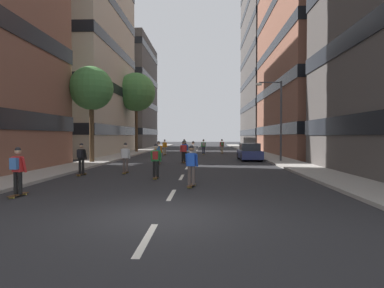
# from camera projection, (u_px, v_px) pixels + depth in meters

# --- Properties ---
(ground_plane) EXTENTS (162.95, 162.95, 0.00)m
(ground_plane) POSITION_uv_depth(u_px,v_px,m) (194.00, 155.00, 35.80)
(ground_plane) COLOR #28282B
(sidewalk_left) EXTENTS (2.56, 74.69, 0.14)m
(sidewalk_left) POSITION_uv_depth(u_px,v_px,m) (133.00, 153.00, 39.51)
(sidewalk_left) COLOR #9E9991
(sidewalk_left) RESTS_ON ground_plane
(sidewalk_right) EXTENTS (2.56, 74.69, 0.14)m
(sidewalk_right) POSITION_uv_depth(u_px,v_px,m) (258.00, 153.00, 38.88)
(sidewalk_right) COLOR #9E9991
(sidewalk_right) RESTS_ON ground_plane
(lane_markings) EXTENTS (0.16, 62.20, 0.01)m
(lane_markings) POSITION_uv_depth(u_px,v_px,m) (194.00, 155.00, 36.64)
(lane_markings) COLOR silver
(lane_markings) RESTS_ON ground_plane
(building_left_mid) EXTENTS (16.01, 17.02, 28.26)m
(building_left_mid) POSITION_uv_depth(u_px,v_px,m) (52.00, 34.00, 37.62)
(building_left_mid) COLOR #B2A893
(building_left_mid) RESTS_ON ground_plane
(building_left_far) EXTENTS (16.01, 16.29, 19.70)m
(building_left_far) POSITION_uv_depth(u_px,v_px,m) (109.00, 95.00, 59.82)
(building_left_far) COLOR #4C4744
(building_left_far) RESTS_ON ground_plane
(building_right_mid) EXTENTS (16.01, 20.79, 28.61)m
(building_right_mid) POSITION_uv_depth(u_px,v_px,m) (342.00, 29.00, 36.23)
(building_right_mid) COLOR brown
(building_right_mid) RESTS_ON ground_plane
(building_right_far) EXTENTS (16.01, 21.00, 32.56)m
(building_right_far) POSITION_uv_depth(u_px,v_px,m) (290.00, 59.00, 58.27)
(building_right_far) COLOR #4C4744
(building_right_far) RESTS_ON ground_plane
(parked_car_near) EXTENTS (1.82, 4.40, 1.52)m
(parked_car_near) POSITION_uv_depth(u_px,v_px,m) (249.00, 152.00, 28.34)
(parked_car_near) COLOR navy
(parked_car_near) RESTS_ON ground_plane
(street_tree_near) EXTENTS (3.40, 3.40, 7.47)m
(street_tree_near) POSITION_uv_depth(u_px,v_px,m) (91.00, 89.00, 24.85)
(street_tree_near) COLOR #4C3823
(street_tree_near) RESTS_ON sidewalk_left
(street_tree_mid) EXTENTS (4.95, 4.95, 10.19)m
(street_tree_mid) POSITION_uv_depth(u_px,v_px,m) (136.00, 92.00, 41.04)
(street_tree_mid) COLOR #4C3823
(street_tree_mid) RESTS_ON sidewalk_left
(streetlamp_right) EXTENTS (2.13, 0.30, 6.50)m
(streetlamp_right) POSITION_uv_depth(u_px,v_px,m) (277.00, 112.00, 25.86)
(streetlamp_right) COLOR #3F3F44
(streetlamp_right) RESTS_ON sidewalk_right
(skater_0) EXTENTS (0.55, 0.92, 1.78)m
(skater_0) POSITION_uv_depth(u_px,v_px,m) (81.00, 157.00, 17.35)
(skater_0) COLOR brown
(skater_0) RESTS_ON ground_plane
(skater_1) EXTENTS (0.57, 0.92, 1.78)m
(skater_1) POSITION_uv_depth(u_px,v_px,m) (184.00, 151.00, 25.51)
(skater_1) COLOR brown
(skater_1) RESTS_ON ground_plane
(skater_2) EXTENTS (0.57, 0.92, 1.78)m
(skater_2) POSITION_uv_depth(u_px,v_px,m) (191.00, 164.00, 13.45)
(skater_2) COLOR brown
(skater_2) RESTS_ON ground_plane
(skater_3) EXTENTS (0.55, 0.92, 1.78)m
(skater_3) POSITION_uv_depth(u_px,v_px,m) (204.00, 146.00, 37.21)
(skater_3) COLOR brown
(skater_3) RESTS_ON ground_plane
(skater_4) EXTENTS (0.56, 0.92, 1.78)m
(skater_4) POSITION_uv_depth(u_px,v_px,m) (184.00, 145.00, 39.28)
(skater_4) COLOR brown
(skater_4) RESTS_ON ground_plane
(skater_5) EXTENTS (0.54, 0.91, 1.78)m
(skater_5) POSITION_uv_depth(u_px,v_px,m) (125.00, 156.00, 18.30)
(skater_5) COLOR brown
(skater_5) RESTS_ON ground_plane
(skater_6) EXTENTS (0.53, 0.90, 1.78)m
(skater_6) POSITION_uv_depth(u_px,v_px,m) (185.00, 149.00, 27.88)
(skater_6) COLOR brown
(skater_6) RESTS_ON ground_plane
(skater_7) EXTENTS (0.55, 0.92, 1.78)m
(skater_7) POSITION_uv_depth(u_px,v_px,m) (222.00, 145.00, 39.09)
(skater_7) COLOR brown
(skater_7) RESTS_ON ground_plane
(skater_8) EXTENTS (0.55, 0.92, 1.78)m
(skater_8) POSITION_uv_depth(u_px,v_px,m) (193.00, 151.00, 23.95)
(skater_8) COLOR brown
(skater_8) RESTS_ON ground_plane
(skater_9) EXTENTS (0.53, 0.90, 1.78)m
(skater_9) POSITION_uv_depth(u_px,v_px,m) (156.00, 159.00, 16.06)
(skater_9) COLOR brown
(skater_9) RESTS_ON ground_plane
(skater_10) EXTENTS (0.53, 0.90, 1.78)m
(skater_10) POSITION_uv_depth(u_px,v_px,m) (159.00, 151.00, 24.17)
(skater_10) COLOR brown
(skater_10) RESTS_ON ground_plane
(skater_11) EXTENTS (0.55, 0.92, 1.78)m
(skater_11) POSITION_uv_depth(u_px,v_px,m) (17.00, 168.00, 11.26)
(skater_11) COLOR brown
(skater_11) RESTS_ON ground_plane
(skater_12) EXTENTS (0.56, 0.92, 1.78)m
(skater_12) POSITION_uv_depth(u_px,v_px,m) (165.00, 146.00, 36.01)
(skater_12) COLOR brown
(skater_12) RESTS_ON ground_plane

